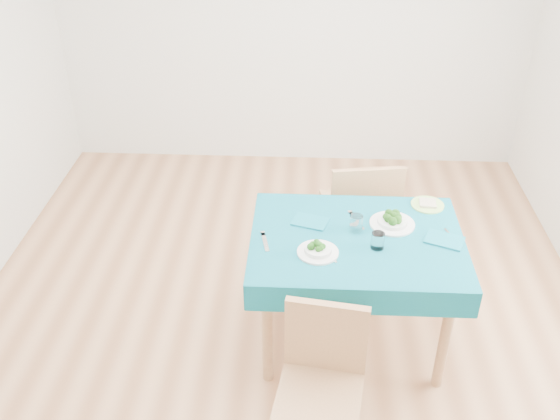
{
  "coord_description": "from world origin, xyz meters",
  "views": [
    {
      "loc": [
        0.15,
        -2.94,
        2.74
      ],
      "look_at": [
        0.0,
        0.0,
        0.85
      ],
      "focal_mm": 40.0,
      "sensor_mm": 36.0,
      "label": 1
    }
  ],
  "objects_px": {
    "chair_near": "(320,388)",
    "bowl_far": "(393,219)",
    "side_plate": "(427,205)",
    "chair_far": "(360,188)",
    "bowl_near": "(318,248)",
    "table": "(353,291)"
  },
  "relations": [
    {
      "from": "chair_near",
      "to": "side_plate",
      "type": "bearing_deg",
      "value": 70.33
    },
    {
      "from": "bowl_near",
      "to": "side_plate",
      "type": "distance_m",
      "value": 0.83
    },
    {
      "from": "chair_near",
      "to": "bowl_far",
      "type": "distance_m",
      "value": 1.1
    },
    {
      "from": "table",
      "to": "side_plate",
      "type": "distance_m",
      "value": 0.68
    },
    {
      "from": "side_plate",
      "to": "bowl_near",
      "type": "bearing_deg",
      "value": -142.08
    },
    {
      "from": "chair_near",
      "to": "chair_far",
      "type": "bearing_deg",
      "value": 89.15
    },
    {
      "from": "bowl_far",
      "to": "chair_far",
      "type": "bearing_deg",
      "value": 100.74
    },
    {
      "from": "bowl_far",
      "to": "bowl_near",
      "type": "bearing_deg",
      "value": -145.24
    },
    {
      "from": "chair_far",
      "to": "bowl_near",
      "type": "distance_m",
      "value": 1.05
    },
    {
      "from": "chair_far",
      "to": "side_plate",
      "type": "bearing_deg",
      "value": 118.67
    },
    {
      "from": "chair_far",
      "to": "bowl_far",
      "type": "xyz_separation_m",
      "value": [
        0.13,
        -0.69,
        0.21
      ]
    },
    {
      "from": "table",
      "to": "bowl_near",
      "type": "relative_size",
      "value": 5.23
    },
    {
      "from": "bowl_far",
      "to": "side_plate",
      "type": "distance_m",
      "value": 0.32
    },
    {
      "from": "table",
      "to": "side_plate",
      "type": "bearing_deg",
      "value": 39.12
    },
    {
      "from": "bowl_near",
      "to": "bowl_far",
      "type": "distance_m",
      "value": 0.51
    },
    {
      "from": "chair_near",
      "to": "side_plate",
      "type": "relative_size",
      "value": 5.03
    },
    {
      "from": "bowl_near",
      "to": "bowl_far",
      "type": "height_order",
      "value": "bowl_far"
    },
    {
      "from": "chair_far",
      "to": "side_plate",
      "type": "distance_m",
      "value": 0.63
    },
    {
      "from": "side_plate",
      "to": "chair_near",
      "type": "bearing_deg",
      "value": -118.15
    },
    {
      "from": "bowl_near",
      "to": "bowl_far",
      "type": "relative_size",
      "value": 0.87
    },
    {
      "from": "bowl_near",
      "to": "side_plate",
      "type": "xyz_separation_m",
      "value": [
        0.65,
        0.51,
        -0.03
      ]
    },
    {
      "from": "chair_far",
      "to": "table",
      "type": "bearing_deg",
      "value": 76.45
    }
  ]
}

